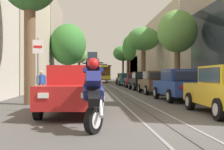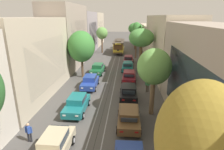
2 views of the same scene
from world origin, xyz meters
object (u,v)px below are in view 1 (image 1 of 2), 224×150
(parked_car_green_fifth_left, at_px, (87,80))
(street_tree_kerb_left_mid, at_px, (79,55))
(parked_car_black_fourth_right, at_px, (142,81))
(pedestrian_on_right_pavement, at_px, (163,79))
(parked_car_maroon_fifth_right, at_px, (134,80))
(parked_car_teal_sixth_right, at_px, (126,79))
(parked_car_blue_fourth_left, at_px, (86,80))
(parked_car_red_near_left, at_px, (74,90))
(street_tree_kerb_right_far, at_px, (123,54))
(motorcycle_with_rider, at_px, (93,89))
(parked_car_teal_mid_left, at_px, (83,82))
(street_tree_kerb_left_second, at_px, (68,45))
(pedestrian_on_left_pavement, at_px, (41,82))
(cable_car_trolley, at_px, (103,73))
(parked_car_beige_second_left, at_px, (82,84))
(parked_car_maroon_far_right, at_px, (123,79))
(street_tree_kerb_right_fourth, at_px, (129,49))
(street_sign_post, at_px, (38,66))
(street_tree_kerb_right_second, at_px, (177,32))
(street_tree_kerb_right_mid, at_px, (143,40))
(parked_car_brown_mid_right, at_px, (156,82))
(parked_car_blue_second_right, at_px, (180,85))

(parked_car_green_fifth_left, bearing_deg, street_tree_kerb_left_mid, 95.43)
(parked_car_black_fourth_right, distance_m, pedestrian_on_right_pavement, 3.13)
(parked_car_maroon_fifth_right, bearing_deg, parked_car_teal_sixth_right, 92.47)
(parked_car_blue_fourth_left, bearing_deg, parked_car_red_near_left, -89.86)
(street_tree_kerb_right_far, xyz_separation_m, motorcycle_with_rider, (-6.13, -52.50, -4.72))
(street_tree_kerb_left_mid, distance_m, street_tree_kerb_right_far, 10.55)
(parked_car_red_near_left, bearing_deg, parked_car_green_fifth_left, 90.06)
(parked_car_teal_sixth_right, relative_size, street_tree_kerb_right_far, 0.61)
(parked_car_blue_fourth_left, relative_size, pedestrian_on_right_pavement, 2.57)
(parked_car_teal_mid_left, bearing_deg, street_tree_kerb_left_second, 100.57)
(street_tree_kerb_left_mid, height_order, pedestrian_on_left_pavement, street_tree_kerb_left_mid)
(cable_car_trolley, bearing_deg, parked_car_black_fourth_right, -85.01)
(parked_car_beige_second_left, relative_size, street_tree_kerb_left_mid, 0.68)
(parked_car_maroon_far_right, distance_m, cable_car_trolley, 12.01)
(parked_car_green_fifth_left, xyz_separation_m, parked_car_maroon_far_right, (4.97, 7.23, 0.00))
(parked_car_maroon_fifth_right, height_order, street_tree_kerb_right_fourth, street_tree_kerb_right_fourth)
(pedestrian_on_right_pavement, bearing_deg, street_sign_post, -116.32)
(parked_car_maroon_far_right, xyz_separation_m, street_tree_kerb_right_second, (2.18, -19.77, 3.81))
(parked_car_teal_sixth_right, distance_m, street_tree_kerb_right_mid, 5.35)
(street_tree_kerb_left_second, distance_m, street_tree_kerb_right_far, 27.72)
(parked_car_brown_mid_right, distance_m, pedestrian_on_right_pavement, 7.93)
(motorcycle_with_rider, bearing_deg, parked_car_maroon_fifth_right, 79.82)
(parked_car_red_near_left, relative_size, motorcycle_with_rider, 2.39)
(parked_car_green_fifth_left, height_order, parked_car_black_fourth_right, same)
(parked_car_blue_second_right, relative_size, cable_car_trolley, 0.48)
(street_tree_kerb_right_far, relative_size, motorcycle_with_rider, 3.92)
(motorcycle_with_rider, distance_m, pedestrian_on_right_pavement, 22.10)
(street_tree_kerb_right_mid, bearing_deg, motorcycle_with_rider, -102.02)
(street_tree_kerb_left_mid, bearing_deg, street_tree_kerb_right_far, 36.16)
(parked_car_black_fourth_right, bearing_deg, street_tree_kerb_left_second, 134.03)
(street_tree_kerb_left_second, bearing_deg, parked_car_blue_second_right, -68.93)
(parked_car_blue_fourth_left, distance_m, pedestrian_on_left_pavement, 11.55)
(street_tree_kerb_right_fourth, distance_m, street_tree_kerb_right_far, 11.73)
(street_tree_kerb_left_second, height_order, street_tree_kerb_right_second, street_tree_kerb_left_second)
(parked_car_beige_second_left, relative_size, street_tree_kerb_right_far, 0.60)
(parked_car_teal_mid_left, height_order, street_tree_kerb_right_far, street_tree_kerb_right_far)
(cable_car_trolley, relative_size, pedestrian_on_right_pavement, 5.37)
(parked_car_beige_second_left, bearing_deg, street_tree_kerb_right_fourth, 78.26)
(parked_car_teal_mid_left, relative_size, parked_car_teal_sixth_right, 0.99)
(parked_car_maroon_far_right, bearing_deg, parked_car_blue_second_right, -89.88)
(parked_car_beige_second_left, height_order, street_tree_kerb_right_fourth, street_tree_kerb_right_fourth)
(motorcycle_with_rider, bearing_deg, street_tree_kerb_right_fourth, 81.70)
(parked_car_maroon_fifth_right, xyz_separation_m, pedestrian_on_left_pavement, (-7.41, -14.02, 0.07))
(parked_car_green_fifth_left, relative_size, parked_car_maroon_fifth_right, 1.00)
(parked_car_maroon_far_right, bearing_deg, motorcycle_with_rider, -96.97)
(street_tree_kerb_left_second, relative_size, motorcycle_with_rider, 3.78)
(parked_car_teal_sixth_right, bearing_deg, street_tree_kerb_right_far, 85.03)
(parked_car_maroon_far_right, xyz_separation_m, street_sign_post, (-6.25, -31.71, 0.81))
(street_tree_kerb_right_second, relative_size, street_tree_kerb_right_mid, 0.88)
(parked_car_teal_sixth_right, distance_m, street_tree_kerb_right_far, 22.91)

